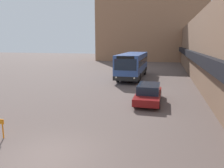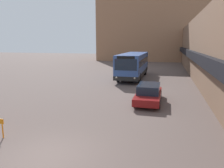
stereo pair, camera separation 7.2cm
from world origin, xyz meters
The scene contains 5 objects.
ground_plane centered at (0.00, 0.00, 0.00)m, with size 160.00×160.00×0.00m, color brown.
building_row_right centered at (9.97, 24.00, 3.78)m, with size 5.50×60.00×7.58m.
building_backdrop_far centered at (0.00, 49.26, 9.74)m, with size 26.00×8.00×19.49m.
city_bus centered at (0.24, 20.53, 1.71)m, with size 2.73×10.67×3.12m.
parked_car_front centered at (3.20, 9.19, 0.69)m, with size 1.83×4.79×1.37m.
Camera 1 is at (4.43, -7.11, 4.45)m, focal length 35.00 mm.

